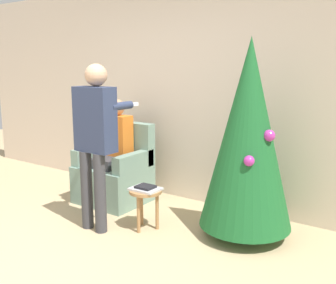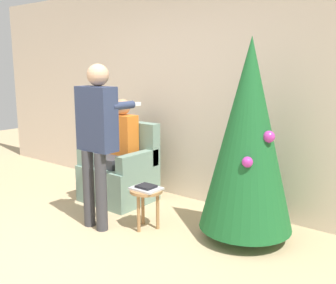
{
  "view_description": "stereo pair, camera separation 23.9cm",
  "coord_description": "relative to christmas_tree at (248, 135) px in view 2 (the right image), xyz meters",
  "views": [
    {
      "loc": [
        2.55,
        -1.91,
        1.69
      ],
      "look_at": [
        0.39,
        1.2,
        0.95
      ],
      "focal_mm": 42.0,
      "sensor_mm": 36.0,
      "label": 1
    },
    {
      "loc": [
        2.74,
        -1.77,
        1.69
      ],
      "look_at": [
        0.39,
        1.2,
        0.95
      ],
      "focal_mm": 42.0,
      "sensor_mm": 36.0,
      "label": 2
    }
  ],
  "objects": [
    {
      "name": "ground_plane",
      "position": [
        -1.06,
        -1.58,
        -1.03
      ],
      "size": [
        14.0,
        14.0,
        0.0
      ],
      "primitive_type": "plane",
      "color": "tan"
    },
    {
      "name": "wall_back",
      "position": [
        -1.06,
        0.65,
        0.32
      ],
      "size": [
        8.0,
        0.06,
        2.7
      ],
      "color": "beige",
      "rests_on": "ground_plane"
    },
    {
      "name": "christmas_tree",
      "position": [
        0.0,
        0.0,
        0.0
      ],
      "size": [
        0.91,
        0.91,
        1.95
      ],
      "color": "brown",
      "rests_on": "ground_plane"
    },
    {
      "name": "armchair",
      "position": [
        -1.77,
        0.04,
        -0.69
      ],
      "size": [
        0.8,
        0.7,
        0.98
      ],
      "color": "gray",
      "rests_on": "ground_plane"
    },
    {
      "name": "person_seated",
      "position": [
        -1.77,
        0.02,
        -0.33
      ],
      "size": [
        0.36,
        0.46,
        1.28
      ],
      "color": "#38383D",
      "rests_on": "ground_plane"
    },
    {
      "name": "person_standing",
      "position": [
        -1.34,
        -0.7,
        -0.01
      ],
      "size": [
        0.45,
        0.57,
        1.7
      ],
      "color": "#38383D",
      "rests_on": "ground_plane"
    },
    {
      "name": "side_stool",
      "position": [
        -0.92,
        -0.44,
        -0.69
      ],
      "size": [
        0.34,
        0.34,
        0.43
      ],
      "color": "#A37547",
      "rests_on": "ground_plane"
    },
    {
      "name": "laptop",
      "position": [
        -0.92,
        -0.44,
        -0.6
      ],
      "size": [
        0.3,
        0.23,
        0.02
      ],
      "color": "silver",
      "rests_on": "side_stool"
    },
    {
      "name": "book",
      "position": [
        -0.92,
        -0.44,
        -0.58
      ],
      "size": [
        0.18,
        0.16,
        0.02
      ],
      "color": "black",
      "rests_on": "laptop"
    }
  ]
}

